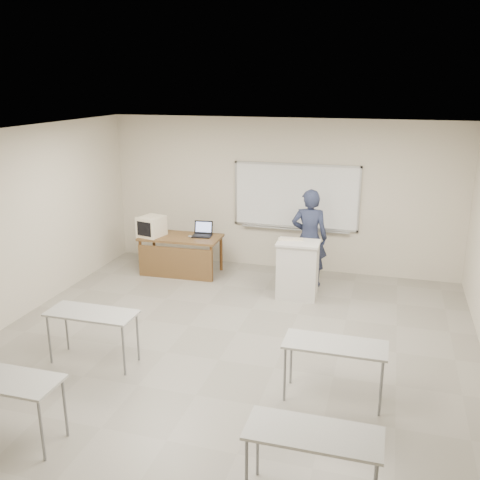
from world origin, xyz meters
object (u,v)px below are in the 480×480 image
(mouse, at_px, (190,236))
(keyboard, at_px, (291,239))
(presenter, at_px, (309,238))
(laptop, at_px, (203,233))
(whiteboard, at_px, (296,197))
(podium, at_px, (298,270))
(instructor_desk, at_px, (179,247))
(crt_monitor, at_px, (152,226))

(mouse, bearing_deg, keyboard, -1.24)
(mouse, height_order, presenter, presenter)
(mouse, bearing_deg, laptop, 53.31)
(whiteboard, height_order, podium, whiteboard)
(whiteboard, height_order, instructor_desk, whiteboard)
(instructor_desk, distance_m, laptop, 0.54)
(instructor_desk, bearing_deg, laptop, 32.31)
(instructor_desk, distance_m, presenter, 2.54)
(instructor_desk, height_order, podium, podium)
(crt_monitor, distance_m, keyboard, 2.86)
(laptop, distance_m, keyboard, 2.01)
(whiteboard, bearing_deg, laptop, -157.93)
(mouse, height_order, keyboard, keyboard)
(instructor_desk, bearing_deg, mouse, 25.09)
(podium, distance_m, crt_monitor, 3.05)
(laptop, height_order, keyboard, keyboard)
(podium, xyz_separation_m, crt_monitor, (-2.98, 0.50, 0.43))
(instructor_desk, height_order, keyboard, keyboard)
(laptop, bearing_deg, keyboard, -27.09)
(podium, xyz_separation_m, laptop, (-2.03, 0.78, 0.30))
(instructor_desk, height_order, presenter, presenter)
(whiteboard, relative_size, crt_monitor, 5.21)
(whiteboard, distance_m, presenter, 1.07)
(crt_monitor, height_order, keyboard, crt_monitor)
(crt_monitor, bearing_deg, mouse, 22.17)
(laptop, bearing_deg, presenter, -9.75)
(podium, relative_size, keyboard, 2.39)
(crt_monitor, distance_m, laptop, 1.00)
(whiteboard, xyz_separation_m, keyboard, (0.18, -1.39, -0.45))
(laptop, distance_m, presenter, 2.12)
(podium, bearing_deg, mouse, 162.72)
(keyboard, bearing_deg, instructor_desk, 156.76)
(crt_monitor, relative_size, mouse, 5.12)
(mouse, relative_size, presenter, 0.05)
(laptop, bearing_deg, podium, -27.69)
(crt_monitor, bearing_deg, instructor_desk, 14.84)
(laptop, bearing_deg, instructor_desk, -152.60)
(podium, distance_m, presenter, 0.78)
(crt_monitor, height_order, presenter, presenter)
(mouse, bearing_deg, podium, -2.24)
(crt_monitor, xyz_separation_m, laptop, (0.95, 0.28, -0.13))
(podium, height_order, keyboard, keyboard)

